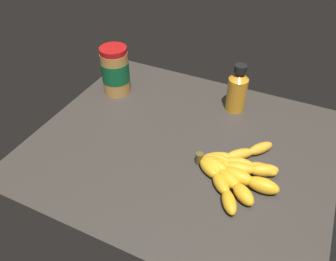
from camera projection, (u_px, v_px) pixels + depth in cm
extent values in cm
cube|color=#38332D|center=(182.00, 149.00, 95.65)|extent=(81.64, 70.37, 3.86)
ellipsoid|color=gold|center=(209.00, 169.00, 84.96)|extent=(7.58, 6.46, 3.12)
ellipsoid|color=gold|center=(221.00, 184.00, 81.10)|extent=(7.13, 7.20, 3.12)
ellipsoid|color=gold|center=(229.00, 202.00, 76.93)|extent=(6.35, 7.61, 3.12)
ellipsoid|color=gold|center=(212.00, 166.00, 85.33)|extent=(7.70, 5.64, 3.49)
ellipsoid|color=gold|center=(228.00, 179.00, 82.10)|extent=(7.75, 6.41, 3.49)
ellipsoid|color=gold|center=(243.00, 194.00, 78.49)|extent=(7.60, 7.02, 3.49)
ellipsoid|color=gold|center=(215.00, 165.00, 85.38)|extent=(8.55, 5.36, 3.78)
ellipsoid|color=gold|center=(237.00, 176.00, 82.63)|extent=(8.29, 4.59, 3.78)
ellipsoid|color=gold|center=(263.00, 185.00, 80.32)|extent=(7.93, 3.78, 3.78)
ellipsoid|color=gold|center=(216.00, 163.00, 86.35)|extent=(7.68, 3.51, 3.26)
ellipsoid|color=gold|center=(239.00, 168.00, 84.95)|extent=(8.12, 4.94, 3.26)
ellipsoid|color=gold|center=(264.00, 170.00, 84.46)|extent=(8.24, 6.17, 3.26)
ellipsoid|color=gold|center=(216.00, 160.00, 87.31)|extent=(7.97, 5.19, 3.11)
ellipsoid|color=gold|center=(239.00, 163.00, 86.37)|extent=(7.79, 4.28, 3.11)
ellipsoid|color=gold|center=(263.00, 169.00, 84.82)|extent=(7.45, 3.28, 3.11)
ellipsoid|color=gold|center=(217.00, 157.00, 88.18)|extent=(8.30, 6.56, 2.91)
ellipsoid|color=gold|center=(240.00, 154.00, 89.07)|extent=(7.87, 7.43, 2.91)
ellipsoid|color=gold|center=(260.00, 148.00, 90.83)|extent=(7.16, 8.04, 2.91)
cylinder|color=brown|center=(199.00, 158.00, 87.62)|extent=(2.00, 2.00, 3.00)
cylinder|color=#BF8442|center=(116.00, 73.00, 110.07)|extent=(8.88, 8.88, 14.35)
cylinder|color=#0F592D|center=(115.00, 71.00, 109.61)|extent=(9.06, 9.06, 6.46)
cylinder|color=#B71414|center=(113.00, 50.00, 104.89)|extent=(8.70, 8.70, 1.73)
cylinder|color=orange|center=(236.00, 94.00, 103.55)|extent=(6.04, 6.04, 10.93)
cone|color=orange|center=(239.00, 76.00, 99.25)|extent=(6.04, 6.04, 2.39)
cylinder|color=black|center=(241.00, 69.00, 97.78)|extent=(3.60, 3.60, 2.20)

